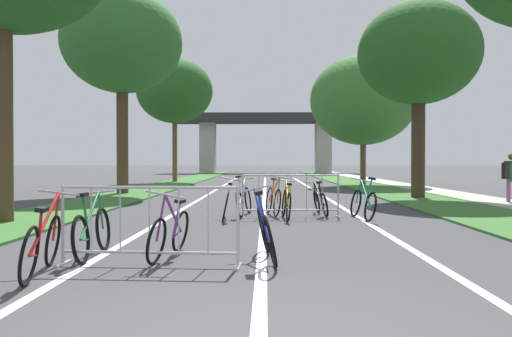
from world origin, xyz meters
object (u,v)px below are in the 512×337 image
Objects in this scene: bicycle_red_6 at (43,244)px; bicycle_yellow_2 at (286,203)px; bicycle_white_4 at (244,200)px; bicycle_black_8 at (320,202)px; tree_right_cypress_far at (363,100)px; tree_left_oak_mid at (175,91)px; bicycle_blue_7 at (266,232)px; bicycle_silver_9 at (226,203)px; tree_right_maple_mid at (419,54)px; crowd_barrier_second at (291,196)px; bicycle_teal_1 at (363,203)px; pedestrian_waiting at (512,173)px; bicycle_green_5 at (92,231)px; tree_left_pine_far at (122,43)px; bicycle_orange_3 at (273,200)px; bicycle_purple_0 at (170,233)px; crowd_barrier_nearest at (149,226)px.

bicycle_yellow_2 is at bearing 51.54° from bicycle_red_6.
bicycle_white_4 is 1.94m from bicycle_black_8.
tree_right_cypress_far is 16.12m from bicycle_black_8.
bicycle_white_4 is at bearing -74.94° from tree_left_oak_mid.
bicycle_silver_9 is (-0.93, 4.89, -0.01)m from bicycle_blue_7.
tree_right_maple_mid is 4.32× the size of bicycle_black_8.
crowd_barrier_second is (-4.74, -15.54, -4.19)m from tree_right_cypress_far.
bicycle_white_4 reaches higher than bicycle_yellow_2.
bicycle_blue_7 is 4.98m from bicycle_silver_9.
bicycle_yellow_2 is at bearing 79.15° from bicycle_blue_7.
crowd_barrier_second is 1.73m from bicycle_teal_1.
tree_left_oak_mid reaches higher than pedestrian_waiting.
bicycle_green_5 is (-4.75, -4.72, -0.01)m from bicycle_teal_1.
bicycle_silver_9 is 9.68m from pedestrian_waiting.
bicycle_silver_9 is at bearing -111.45° from tree_right_cypress_far.
bicycle_silver_9 reaches higher than bicycle_green_5.
tree_left_pine_far reaches higher than pedestrian_waiting.
crowd_barrier_second is at bearing 44.30° from pedestrian_waiting.
bicycle_yellow_2 is 1.42m from bicycle_silver_9.
bicycle_orange_3 is at bearing -72.81° from tree_left_oak_mid.
bicycle_silver_9 is (-1.12, -0.97, -0.01)m from bicycle_orange_3.
tree_right_cypress_far reaches higher than crowd_barrier_second.
bicycle_blue_7 is at bearing 65.92° from pedestrian_waiting.
bicycle_green_5 is at bearing -100.91° from bicycle_white_4.
bicycle_green_5 is at bearing -120.96° from crowd_barrier_second.
bicycle_black_8 is (1.19, -0.02, -0.05)m from bicycle_orange_3.
crowd_barrier_second is at bearing 69.72° from bicycle_yellow_2.
bicycle_white_4 is (-1.16, 0.37, -0.13)m from crowd_barrier_second.
pedestrian_waiting is at bearing -47.56° from tree_right_maple_mid.
tree_left_oak_mid is at bearing 105.57° from bicycle_black_8.
bicycle_yellow_2 is (-0.12, -0.39, -0.14)m from crowd_barrier_second.
tree_right_cypress_far is at bearing 77.05° from bicycle_white_4.
bicycle_teal_1 is 1.30m from bicycle_black_8.
bicycle_red_6 is at bearing 49.19° from bicycle_purple_0.
bicycle_orange_3 is at bearing -108.98° from tree_right_cypress_far.
bicycle_silver_9 is at bearing -60.59° from tree_left_pine_far.
tree_right_cypress_far is 16.78m from crowd_barrier_second.
bicycle_teal_1 is 1.02× the size of bicycle_green_5.
crowd_barrier_second is at bearing 69.62° from crowd_barrier_nearest.
crowd_barrier_second is at bearing -72.18° from tree_left_oak_mid.
bicycle_purple_0 is at bearing 60.89° from pedestrian_waiting.
crowd_barrier_nearest is 6.49m from bicycle_orange_3.
bicycle_yellow_2 is (-1.80, 0.02, -0.00)m from bicycle_teal_1.
bicycle_orange_3 is (6.11, -7.88, -5.84)m from tree_left_pine_far.
bicycle_purple_0 is at bearing -89.88° from bicycle_white_4.
tree_left_pine_far is at bearing 125.78° from bicycle_teal_1.
tree_right_maple_mid is 4.45× the size of bicycle_purple_0.
tree_left_pine_far reaches higher than bicycle_blue_7.
bicycle_silver_9 is at bearing 178.07° from bicycle_yellow_2.
bicycle_black_8 is at bearing 126.78° from bicycle_teal_1.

